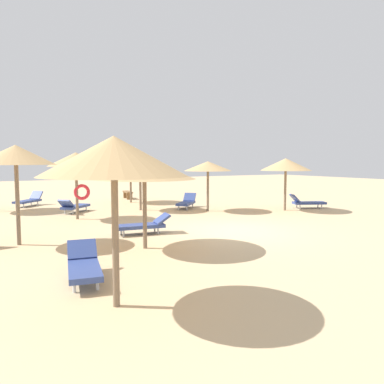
# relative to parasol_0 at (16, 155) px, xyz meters

# --- Properties ---
(ground_plane) EXTENTS (80.00, 80.00, 0.00)m
(ground_plane) POSITION_rel_parasol_0_xyz_m (6.88, -1.50, -2.70)
(ground_plane) COLOR #D1B284
(parasol_0) EXTENTS (2.28, 2.28, 3.01)m
(parasol_0) POSITION_rel_parasol_0_xyz_m (0.00, 0.00, 0.00)
(parasol_0) COLOR #75604C
(parasol_0) RESTS_ON ground
(parasol_1) EXTENTS (2.52, 2.52, 2.96)m
(parasol_1) POSITION_rel_parasol_0_xyz_m (1.07, -6.00, -0.09)
(parasol_1) COLOR #75604C
(parasol_1) RESTS_ON ground
(parasol_2) EXTENTS (2.95, 2.95, 2.58)m
(parasol_2) POSITION_rel_parasol_0_xyz_m (3.15, -2.29, -0.41)
(parasol_2) COLOR #75604C
(parasol_2) RESTS_ON ground
(parasol_3) EXTENTS (2.41, 2.41, 2.51)m
(parasol_3) POSITION_rel_parasol_0_xyz_m (8.95, 3.50, -0.44)
(parasol_3) COLOR #75604C
(parasol_3) RESTS_ON ground
(parasol_4) EXTENTS (2.55, 2.55, 2.66)m
(parasol_4) POSITION_rel_parasol_0_xyz_m (12.49, 1.71, -0.36)
(parasol_4) COLOR #75604C
(parasol_4) RESTS_ON ground
(parasol_5) EXTENTS (2.39, 2.39, 2.90)m
(parasol_5) POSITION_rel_parasol_0_xyz_m (2.63, 4.12, -0.14)
(parasol_5) COLOR #75604C
(parasol_5) RESTS_ON ground
(parasol_7) EXTENTS (2.56, 2.56, 2.81)m
(parasol_7) POSITION_rel_parasol_0_xyz_m (6.11, 5.49, -0.17)
(parasol_7) COLOR #75604C
(parasol_7) RESTS_ON ground
(parasol_8) EXTENTS (2.66, 2.66, 2.55)m
(parasol_8) POSITION_rel_parasol_0_xyz_m (6.89, 9.01, -0.41)
(parasol_8) COLOR #75604C
(parasol_8) RESTS_ON ground
(lounger_1) EXTENTS (0.97, 1.98, 0.70)m
(lounger_1) POSITION_rel_parasol_0_xyz_m (0.92, -4.27, -2.38)
(lounger_1) COLOR #33478C
(lounger_1) RESTS_ON ground
(lounger_2) EXTENTS (1.97, 0.90, 0.67)m
(lounger_2) POSITION_rel_parasol_0_xyz_m (3.91, -0.32, -2.38)
(lounger_2) COLOR #33478C
(lounger_2) RESTS_ON ground
(lounger_3) EXTENTS (1.76, 1.79, 0.76)m
(lounger_3) POSITION_rel_parasol_0_xyz_m (8.53, 4.96, -2.38)
(lounger_3) COLOR #33478C
(lounger_3) RESTS_ON ground
(lounger_4) EXTENTS (1.97, 1.33, 0.76)m
(lounger_4) POSITION_rel_parasol_0_xyz_m (14.13, 1.78, -2.38)
(lounger_4) COLOR #33478C
(lounger_4) RESTS_ON ground
(lounger_5) EXTENTS (1.77, 1.80, 0.73)m
(lounger_5) POSITION_rel_parasol_0_xyz_m (2.94, 6.25, -2.38)
(lounger_5) COLOR #33478C
(lounger_5) RESTS_ON ground
(lounger_6) EXTENTS (1.73, 1.80, 0.79)m
(lounger_6) POSITION_rel_parasol_0_xyz_m (1.31, 10.22, -2.37)
(lounger_6) COLOR #33478C
(lounger_6) RESTS_ON ground
(bench_0) EXTENTS (0.60, 1.54, 0.49)m
(bench_0) POSITION_rel_parasol_0_xyz_m (7.49, 11.23, -2.35)
(bench_0) COLOR brown
(bench_0) RESTS_ON ground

